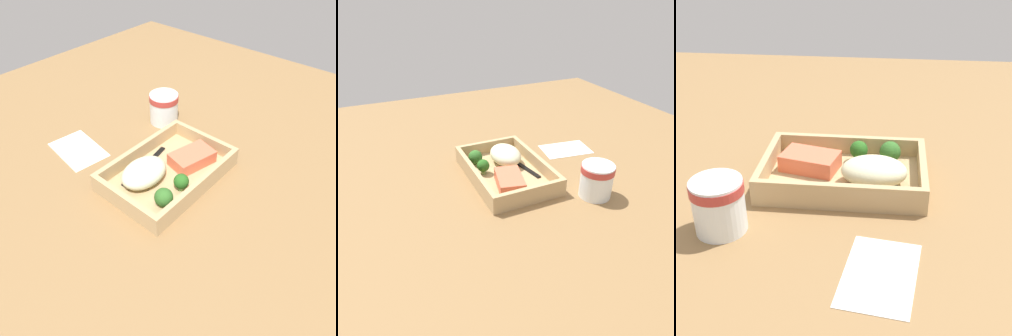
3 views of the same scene
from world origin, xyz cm
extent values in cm
cube|color=olive|center=(0.00, 0.00, -1.00)|extent=(160.00, 160.00, 2.00)
cube|color=tan|center=(0.00, 0.00, 0.60)|extent=(28.71, 19.24, 1.20)
cube|color=tan|center=(0.00, -9.02, 2.93)|extent=(28.71, 1.20, 3.46)
cube|color=tan|center=(0.00, 9.02, 2.93)|extent=(28.71, 1.20, 3.46)
cube|color=tan|center=(-13.75, 0.00, 2.93)|extent=(1.20, 16.84, 3.46)
cube|color=tan|center=(13.75, 0.00, 2.93)|extent=(1.20, 16.84, 3.46)
cube|color=#E76949|center=(-6.38, 1.92, 2.72)|extent=(11.23, 8.42, 3.05)
ellipsoid|color=beige|center=(5.41, -2.30, 3.65)|extent=(11.35, 8.08, 4.90)
cylinder|color=#74A252|center=(8.01, 5.75, 1.77)|extent=(1.50, 1.50, 1.14)
sphere|color=#306425|center=(8.01, 5.75, 3.42)|extent=(3.94, 3.94, 3.94)
cylinder|color=#75A55D|center=(2.20, 5.63, 1.95)|extent=(1.28, 1.28, 1.49)
sphere|color=#275E1C|center=(2.20, 5.63, 3.62)|extent=(3.36, 3.36, 3.36)
cube|color=black|center=(0.28, -5.71, 1.42)|extent=(12.39, 3.35, 0.44)
cube|color=black|center=(8.04, -4.26, 1.42)|extent=(3.75, 2.79, 0.44)
cylinder|color=white|center=(-17.03, -16.21, 4.26)|extent=(7.78, 7.78, 8.52)
cylinder|color=#B23833|center=(-17.03, -16.21, 7.35)|extent=(8.01, 8.01, 1.53)
cube|color=white|center=(7.32, -23.95, 0.12)|extent=(11.63, 15.92, 0.24)
camera|label=1|loc=(42.24, 36.46, 51.62)|focal=35.00mm
camera|label=2|loc=(-69.08, 31.45, 45.80)|focal=35.00mm
camera|label=3|loc=(7.50, -71.95, 42.86)|focal=50.00mm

